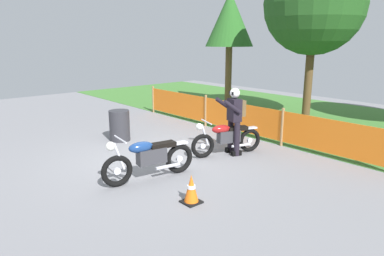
{
  "coord_description": "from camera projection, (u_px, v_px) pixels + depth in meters",
  "views": [
    {
      "loc": [
        6.98,
        -4.73,
        2.85
      ],
      "look_at": [
        1.11,
        0.37,
        0.9
      ],
      "focal_mm": 33.26,
      "sensor_mm": 36.0,
      "label": 1
    }
  ],
  "objects": [
    {
      "name": "barrier_fence",
      "position": [
        240.0,
        117.0,
        10.77
      ],
      "size": [
        9.21,
        0.08,
        1.05
      ],
      "color": "#997547",
      "rests_on": "ground"
    },
    {
      "name": "motorcycle_lead",
      "position": [
        149.0,
        158.0,
        7.32
      ],
      "size": [
        0.67,
        2.06,
        0.98
      ],
      "rotation": [
        0.0,
        0.0,
        -1.73
      ],
      "color": "black",
      "rests_on": "ground"
    },
    {
      "name": "spare_drum",
      "position": [
        120.0,
        126.0,
        10.19
      ],
      "size": [
        0.58,
        0.58,
        0.88
      ],
      "primitive_type": "cylinder",
      "color": "#2D2D33",
      "rests_on": "ground"
    },
    {
      "name": "motorcycle_trailing",
      "position": [
        227.0,
        138.0,
        8.91
      ],
      "size": [
        0.82,
        1.87,
        0.92
      ],
      "rotation": [
        0.0,
        0.0,
        -1.9
      ],
      "color": "black",
      "rests_on": "ground"
    },
    {
      "name": "ground",
      "position": [
        151.0,
        158.0,
        8.82
      ],
      "size": [
        24.0,
        24.0,
        0.02
      ],
      "primitive_type": "cube",
      "color": "gray"
    },
    {
      "name": "traffic_cone",
      "position": [
        191.0,
        189.0,
        6.31
      ],
      "size": [
        0.32,
        0.32,
        0.53
      ],
      "color": "black",
      "rests_on": "ground"
    },
    {
      "name": "rider_trailing",
      "position": [
        234.0,
        117.0,
        8.87
      ],
      "size": [
        0.67,
        0.77,
        1.69
      ],
      "rotation": [
        0.0,
        0.0,
        -1.9
      ],
      "color": "black",
      "rests_on": "ground"
    },
    {
      "name": "grass_verge",
      "position": [
        307.0,
        117.0,
        13.31
      ],
      "size": [
        24.0,
        7.6,
        0.01
      ],
      "primitive_type": "cube",
      "color": "#427A33",
      "rests_on": "ground"
    },
    {
      "name": "tree_leftmost",
      "position": [
        230.0,
        20.0,
        14.74
      ],
      "size": [
        2.01,
        2.01,
        4.78
      ],
      "color": "brown",
      "rests_on": "ground"
    },
    {
      "name": "tree_near_left",
      "position": [
        314.0,
        4.0,
        11.92
      ],
      "size": [
        3.39,
        3.39,
        5.69
      ],
      "color": "brown",
      "rests_on": "ground"
    }
  ]
}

